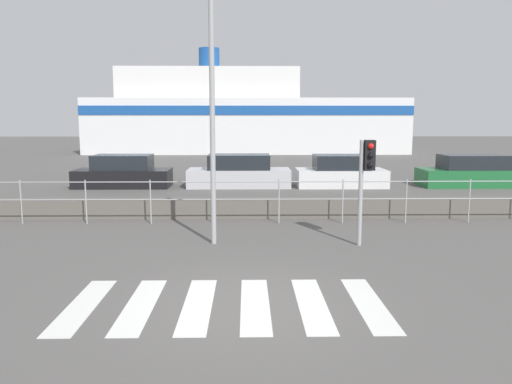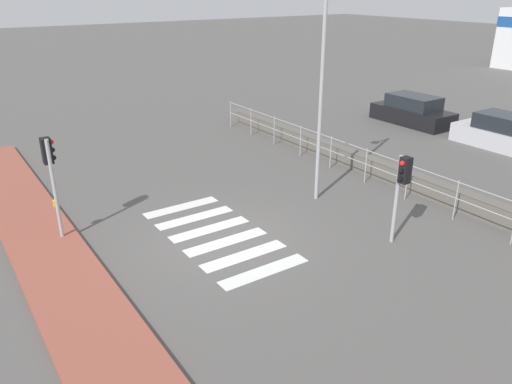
{
  "view_description": "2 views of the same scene",
  "coord_description": "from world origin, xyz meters",
  "px_view_note": "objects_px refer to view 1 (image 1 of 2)",
  "views": [
    {
      "loc": [
        0.01,
        -7.51,
        2.88
      ],
      "look_at": [
        0.18,
        2.0,
        1.5
      ],
      "focal_mm": 35.0,
      "sensor_mm": 36.0,
      "label": 1
    },
    {
      "loc": [
        10.38,
        -5.94,
        6.39
      ],
      "look_at": [
        0.09,
        1.0,
        1.2
      ],
      "focal_mm": 35.0,
      "sensor_mm": 36.0,
      "label": 2
    }
  ],
  "objects_px": {
    "ferry_boat": "(240,117)",
    "parked_car_green": "(473,173)",
    "parked_car_silver": "(239,173)",
    "parked_car_black": "(123,173)",
    "streetlamp": "(211,64)",
    "traffic_light_far": "(366,169)",
    "parked_car_white": "(341,173)"
  },
  "relations": [
    {
      "from": "ferry_boat",
      "to": "parked_car_green",
      "type": "distance_m",
      "value": 25.67
    },
    {
      "from": "parked_car_green",
      "to": "parked_car_silver",
      "type": "bearing_deg",
      "value": -180.0
    },
    {
      "from": "parked_car_black",
      "to": "parked_car_silver",
      "type": "xyz_separation_m",
      "value": [
        5.0,
        -0.0,
        0.0
      ]
    },
    {
      "from": "streetlamp",
      "to": "parked_car_green",
      "type": "relative_size",
      "value": 1.48
    },
    {
      "from": "traffic_light_far",
      "to": "parked_car_black",
      "type": "relative_size",
      "value": 0.6
    },
    {
      "from": "streetlamp",
      "to": "parked_car_white",
      "type": "bearing_deg",
      "value": 64.57
    },
    {
      "from": "ferry_boat",
      "to": "streetlamp",
      "type": "bearing_deg",
      "value": -90.2
    },
    {
      "from": "parked_car_black",
      "to": "parked_car_white",
      "type": "relative_size",
      "value": 1.06
    },
    {
      "from": "traffic_light_far",
      "to": "parked_car_white",
      "type": "xyz_separation_m",
      "value": [
        1.37,
        10.29,
        -1.2
      ]
    },
    {
      "from": "parked_car_silver",
      "to": "parked_car_white",
      "type": "bearing_deg",
      "value": 0.0
    },
    {
      "from": "parked_car_silver",
      "to": "parked_car_white",
      "type": "distance_m",
      "value": 4.42
    },
    {
      "from": "traffic_light_far",
      "to": "parked_car_silver",
      "type": "relative_size",
      "value": 0.55
    },
    {
      "from": "ferry_boat",
      "to": "parked_car_silver",
      "type": "xyz_separation_m",
      "value": [
        0.32,
        -23.28,
        -2.49
      ]
    },
    {
      "from": "parked_car_silver",
      "to": "parked_car_black",
      "type": "bearing_deg",
      "value": 180.0
    },
    {
      "from": "parked_car_white",
      "to": "traffic_light_far",
      "type": "bearing_deg",
      "value": -97.58
    },
    {
      "from": "traffic_light_far",
      "to": "parked_car_black",
      "type": "bearing_deg",
      "value": 128.06
    },
    {
      "from": "parked_car_black",
      "to": "parked_car_green",
      "type": "distance_m",
      "value": 15.21
    },
    {
      "from": "parked_car_silver",
      "to": "traffic_light_far",
      "type": "bearing_deg",
      "value": -73.47
    },
    {
      "from": "streetlamp",
      "to": "parked_car_silver",
      "type": "xyz_separation_m",
      "value": [
        0.43,
        10.21,
        -3.5
      ]
    },
    {
      "from": "traffic_light_far",
      "to": "parked_car_silver",
      "type": "bearing_deg",
      "value": 106.53
    },
    {
      "from": "traffic_light_far",
      "to": "ferry_boat",
      "type": "height_order",
      "value": "ferry_boat"
    },
    {
      "from": "streetlamp",
      "to": "parked_car_green",
      "type": "xyz_separation_m",
      "value": [
        10.64,
        10.21,
        -3.51
      ]
    },
    {
      "from": "traffic_light_far",
      "to": "parked_car_white",
      "type": "distance_m",
      "value": 10.45
    },
    {
      "from": "parked_car_black",
      "to": "parked_car_green",
      "type": "relative_size",
      "value": 0.89
    },
    {
      "from": "traffic_light_far",
      "to": "parked_car_green",
      "type": "bearing_deg",
      "value": 55.19
    },
    {
      "from": "traffic_light_far",
      "to": "streetlamp",
      "type": "relative_size",
      "value": 0.36
    },
    {
      "from": "streetlamp",
      "to": "parked_car_silver",
      "type": "relative_size",
      "value": 1.53
    },
    {
      "from": "parked_car_green",
      "to": "parked_car_white",
      "type": "bearing_deg",
      "value": 180.0
    },
    {
      "from": "ferry_boat",
      "to": "parked_car_black",
      "type": "height_order",
      "value": "ferry_boat"
    },
    {
      "from": "parked_car_black",
      "to": "parked_car_green",
      "type": "xyz_separation_m",
      "value": [
        15.21,
        0.0,
        -0.01
      ]
    },
    {
      "from": "parked_car_white",
      "to": "parked_car_green",
      "type": "distance_m",
      "value": 5.78
    },
    {
      "from": "streetlamp",
      "to": "parked_car_black",
      "type": "xyz_separation_m",
      "value": [
        -4.57,
        10.21,
        -3.5
      ]
    }
  ]
}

